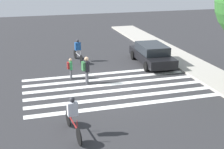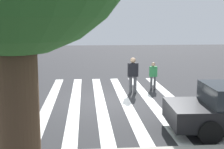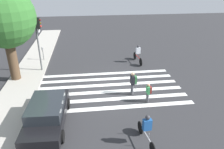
% 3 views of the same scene
% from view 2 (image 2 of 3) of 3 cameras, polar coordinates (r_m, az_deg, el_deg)
% --- Properties ---
extents(ground_plane, '(60.00, 60.00, 0.00)m').
position_cam_2_polar(ground_plane, '(12.58, 0.13, -4.95)').
color(ground_plane, '#2D2D30').
extents(crosswalk_stripes, '(5.43, 10.00, 0.01)m').
position_cam_2_polar(crosswalk_stripes, '(12.58, 0.13, -4.93)').
color(crosswalk_stripes, white).
rests_on(crosswalk_stripes, ground_plane).
extents(pedestrian_adult_yellow_jacket, '(0.46, 0.39, 1.61)m').
position_cam_2_polar(pedestrian_adult_yellow_jacket, '(13.86, 3.84, 0.38)').
color(pedestrian_adult_yellow_jacket, '#4C4C51').
rests_on(pedestrian_adult_yellow_jacket, ground_plane).
extents(pedestrian_child_with_backpack, '(0.36, 0.30, 1.29)m').
position_cam_2_polar(pedestrian_child_with_backpack, '(14.81, 7.52, 0.18)').
color(pedestrian_child_with_backpack, '#4C4C51').
rests_on(pedestrian_child_with_backpack, ground_plane).
extents(cyclist_far_lane, '(2.34, 0.42, 1.64)m').
position_cam_2_polar(cyclist_far_lane, '(15.78, -17.87, 0.80)').
color(cyclist_far_lane, black).
rests_on(cyclist_far_lane, ground_plane).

